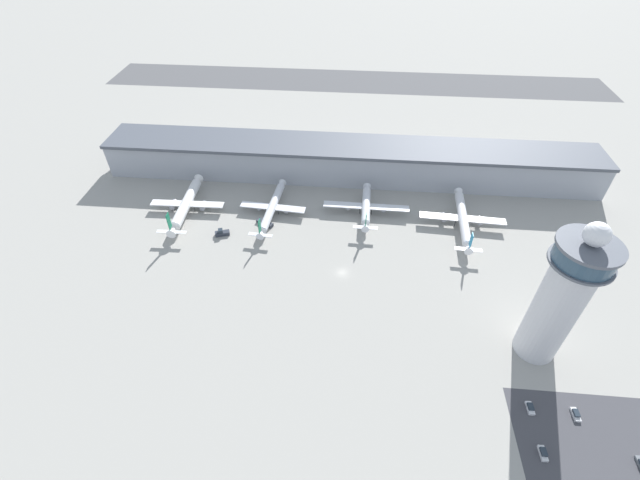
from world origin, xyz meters
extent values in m
plane|color=#9E9B93|center=(0.00, 0.00, 0.00)|extent=(1000.00, 1000.00, 0.00)
cube|color=#A3A8B2|center=(0.00, 70.00, 8.34)|extent=(244.39, 22.00, 16.67)
cube|color=#4C515B|center=(0.00, 70.00, 17.47)|extent=(244.39, 25.00, 1.60)
cube|color=#515154|center=(0.00, 199.43, 0.00)|extent=(366.58, 44.00, 0.01)
cylinder|color=silver|center=(65.31, -29.59, 19.96)|extent=(13.08, 13.08, 39.91)
cylinder|color=#565B66|center=(65.31, -29.59, 40.31)|extent=(17.44, 17.44, 0.80)
cylinder|color=#334C60|center=(65.31, -29.59, 43.34)|extent=(16.05, 16.05, 5.24)
cylinder|color=#565B66|center=(65.31, -29.59, 46.46)|extent=(17.44, 17.44, 1.00)
sphere|color=white|center=(65.31, -29.59, 50.35)|extent=(6.78, 6.78, 6.78)
cylinder|color=white|center=(-73.76, 33.95, 4.40)|extent=(5.41, 33.57, 4.57)
cone|color=white|center=(-74.23, 52.74, 4.40)|extent=(4.68, 4.23, 4.57)
cone|color=white|center=(-73.27, 14.48, 4.40)|extent=(4.25, 5.59, 4.12)
cube|color=white|center=(-73.78, 34.62, 3.60)|extent=(34.04, 5.25, 0.44)
cylinder|color=#A8A8B2|center=(-80.93, 35.44, 2.21)|extent=(2.64, 5.09, 2.52)
cylinder|color=#A8A8B2|center=(-66.67, 35.80, 2.21)|extent=(2.64, 5.09, 2.52)
cube|color=#14704C|center=(-73.24, 13.39, 10.34)|extent=(0.37, 2.81, 7.32)
cube|color=white|center=(-73.23, 12.99, 4.86)|extent=(12.85, 2.32, 0.24)
cylinder|color=black|center=(-74.15, 49.48, 1.06)|extent=(0.28, 0.28, 2.11)
cylinder|color=black|center=(-70.56, 33.90, 1.06)|extent=(0.28, 0.28, 2.11)
cylinder|color=black|center=(-76.96, 33.74, 1.06)|extent=(0.28, 0.28, 2.11)
cylinder|color=silver|center=(-33.96, 35.39, 3.89)|extent=(6.36, 33.92, 3.71)
cone|color=silver|center=(-32.50, 53.87, 3.89)|extent=(3.97, 3.62, 3.71)
cone|color=silver|center=(-35.46, 16.35, 3.89)|extent=(3.68, 4.71, 3.34)
cube|color=silver|center=(-33.91, 36.06, 3.24)|extent=(30.49, 6.77, 0.44)
cylinder|color=#A8A8B2|center=(-40.16, 37.55, 2.11)|extent=(2.36, 4.23, 2.04)
cylinder|color=#A8A8B2|center=(-27.50, 36.56, 2.11)|extent=(2.36, 4.23, 2.04)
cube|color=#14704C|center=(-35.53, 15.46, 8.72)|extent=(0.52, 2.81, 5.94)
cube|color=silver|center=(-35.57, 15.06, 4.26)|extent=(10.53, 2.81, 0.24)
cylinder|color=black|center=(-32.73, 51.00, 1.02)|extent=(0.28, 0.28, 2.03)
cylinder|color=black|center=(-31.38, 35.06, 1.02)|extent=(0.28, 0.28, 2.03)
cylinder|color=black|center=(-36.56, 35.47, 1.02)|extent=(0.28, 0.28, 2.03)
cylinder|color=silver|center=(8.83, 39.10, 4.51)|extent=(4.14, 25.00, 3.75)
cone|color=silver|center=(9.05, 53.26, 4.51)|extent=(3.80, 3.43, 3.75)
cone|color=silver|center=(8.60, 24.39, 4.51)|extent=(3.44, 4.55, 3.37)
cube|color=silver|center=(8.84, 39.60, 3.86)|extent=(39.22, 5.02, 0.44)
cylinder|color=#A8A8B2|center=(0.63, 40.73, 2.73)|extent=(2.12, 4.15, 2.06)
cylinder|color=#A8A8B2|center=(17.07, 40.47, 2.73)|extent=(2.12, 4.15, 2.06)
cube|color=#14704C|center=(8.58, 23.49, 9.38)|extent=(0.34, 2.80, 5.99)
cube|color=silver|center=(8.58, 23.09, 4.89)|extent=(10.52, 2.16, 0.24)
cylinder|color=black|center=(9.00, 50.37, 1.32)|extent=(0.28, 0.28, 2.64)
cylinder|color=black|center=(11.44, 38.76, 1.32)|extent=(0.28, 0.28, 2.64)
cylinder|color=black|center=(6.20, 38.84, 1.32)|extent=(0.28, 0.28, 2.64)
cylinder|color=white|center=(51.39, 33.55, 4.72)|extent=(5.85, 34.94, 3.89)
cone|color=white|center=(52.47, 52.66, 4.72)|extent=(4.08, 3.72, 3.89)
cone|color=white|center=(50.27, 13.86, 4.72)|extent=(3.76, 4.86, 3.50)
cube|color=white|center=(51.42, 34.25, 4.04)|extent=(37.64, 6.51, 0.44)
cylinder|color=#A8A8B2|center=(43.63, 35.69, 2.86)|extent=(2.38, 4.40, 2.14)
cylinder|color=#A8A8B2|center=(59.33, 34.80, 2.86)|extent=(2.38, 4.40, 2.14)
cube|color=#197FB2|center=(50.22, 12.93, 9.78)|extent=(0.46, 2.81, 6.23)
cube|color=white|center=(50.19, 12.53, 5.11)|extent=(11.00, 2.61, 0.24)
cylinder|color=black|center=(52.30, 49.72, 1.39)|extent=(0.28, 0.28, 2.78)
cylinder|color=black|center=(54.10, 33.30, 1.39)|extent=(0.28, 0.28, 2.78)
cylinder|color=black|center=(48.66, 33.60, 1.39)|extent=(0.28, 0.28, 2.78)
cube|color=black|center=(-53.32, 18.45, 0.06)|extent=(5.66, 3.76, 0.12)
cube|color=#2D333D|center=(-53.32, 18.45, 0.87)|extent=(6.63, 4.16, 1.74)
cube|color=#232D38|center=(-53.91, 18.26, 2.46)|extent=(2.41, 2.55, 1.43)
cube|color=black|center=(-36.24, 27.30, 0.06)|extent=(7.16, 5.43, 0.12)
cube|color=#2D333D|center=(-36.24, 27.30, 0.75)|extent=(8.35, 6.15, 1.50)
cube|color=#232D38|center=(-35.53, 26.91, 2.11)|extent=(3.22, 3.13, 1.22)
cube|color=black|center=(58.24, -64.60, 0.06)|extent=(1.75, 3.65, 0.12)
cube|color=silver|center=(58.24, -64.60, 0.44)|extent=(1.84, 4.34, 0.87)
cube|color=#232D38|center=(58.24, -64.49, 1.23)|extent=(1.59, 2.40, 0.71)
cube|color=black|center=(71.14, -52.40, 0.06)|extent=(1.80, 3.67, 0.12)
cube|color=silver|center=(71.14, -52.40, 0.42)|extent=(1.90, 4.35, 0.84)
cube|color=#232D38|center=(71.14, -52.29, 1.18)|extent=(1.62, 2.42, 0.69)
cube|color=black|center=(58.35, -51.55, 0.06)|extent=(1.84, 3.53, 0.12)
cube|color=silver|center=(58.35, -51.55, 0.43)|extent=(1.93, 4.19, 0.85)
cube|color=#232D38|center=(58.34, -51.45, 1.20)|extent=(1.65, 2.33, 0.70)
camera|label=1|loc=(1.56, -118.82, 122.01)|focal=24.00mm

